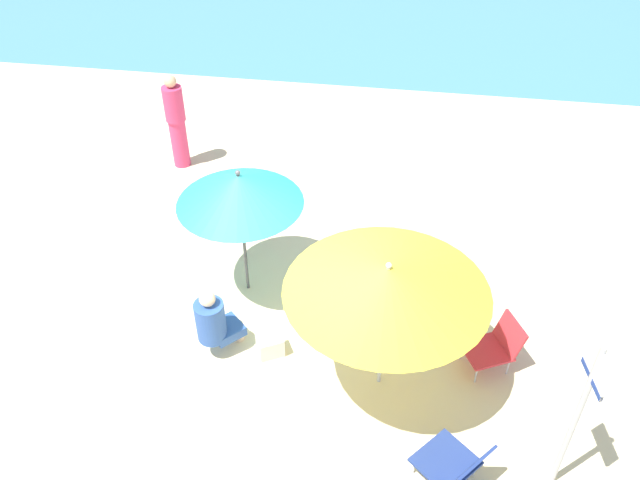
{
  "coord_description": "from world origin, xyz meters",
  "views": [
    {
      "loc": [
        1.34,
        -5.32,
        5.95
      ],
      "look_at": [
        0.35,
        1.06,
        0.7
      ],
      "focal_mm": 37.16,
      "sensor_mm": 36.0,
      "label": 1
    }
  ],
  "objects_px": {
    "umbrella_yellow": "(388,280)",
    "person_a": "(176,122)",
    "beach_chair_a": "(456,465)",
    "beach_bag": "(270,346)",
    "swim_ring": "(436,302)",
    "person_b": "(215,321)",
    "beach_chair_b": "(496,344)",
    "umbrella_teal": "(239,189)",
    "beach_chair_c": "(355,273)",
    "warning_sign": "(583,401)"
  },
  "relations": [
    {
      "from": "person_b",
      "to": "umbrella_yellow",
      "type": "bearing_deg",
      "value": -51.24
    },
    {
      "from": "umbrella_teal",
      "to": "umbrella_yellow",
      "type": "bearing_deg",
      "value": -34.98
    },
    {
      "from": "umbrella_teal",
      "to": "person_b",
      "type": "xyz_separation_m",
      "value": [
        -0.09,
        -1.11,
        -1.08
      ]
    },
    {
      "from": "beach_chair_b",
      "to": "beach_bag",
      "type": "height_order",
      "value": "beach_chair_b"
    },
    {
      "from": "person_a",
      "to": "person_b",
      "type": "bearing_deg",
      "value": 4.13
    },
    {
      "from": "beach_bag",
      "to": "beach_chair_b",
      "type": "bearing_deg",
      "value": 5.22
    },
    {
      "from": "umbrella_yellow",
      "to": "beach_chair_c",
      "type": "xyz_separation_m",
      "value": [
        -0.44,
        1.37,
        -1.2
      ]
    },
    {
      "from": "beach_chair_a",
      "to": "person_b",
      "type": "bearing_deg",
      "value": 15.47
    },
    {
      "from": "umbrella_teal",
      "to": "person_a",
      "type": "height_order",
      "value": "umbrella_teal"
    },
    {
      "from": "umbrella_yellow",
      "to": "person_a",
      "type": "distance_m",
      "value": 5.45
    },
    {
      "from": "umbrella_teal",
      "to": "beach_chair_a",
      "type": "bearing_deg",
      "value": -42.48
    },
    {
      "from": "person_a",
      "to": "beach_bag",
      "type": "bearing_deg",
      "value": 11.7
    },
    {
      "from": "beach_bag",
      "to": "swim_ring",
      "type": "bearing_deg",
      "value": 30.27
    },
    {
      "from": "person_b",
      "to": "beach_chair_b",
      "type": "bearing_deg",
      "value": -41.26
    },
    {
      "from": "beach_chair_c",
      "to": "warning_sign",
      "type": "xyz_separation_m",
      "value": [
        2.22,
        -2.34,
        0.91
      ]
    },
    {
      "from": "beach_chair_b",
      "to": "warning_sign",
      "type": "relative_size",
      "value": 0.37
    },
    {
      "from": "beach_chair_a",
      "to": "beach_bag",
      "type": "bearing_deg",
      "value": 8.37
    },
    {
      "from": "beach_chair_c",
      "to": "beach_bag",
      "type": "bearing_deg",
      "value": 35.05
    },
    {
      "from": "beach_chair_c",
      "to": "person_b",
      "type": "xyz_separation_m",
      "value": [
        -1.47,
        -1.2,
        0.14
      ]
    },
    {
      "from": "swim_ring",
      "to": "person_a",
      "type": "bearing_deg",
      "value": 147.37
    },
    {
      "from": "beach_chair_a",
      "to": "beach_bag",
      "type": "distance_m",
      "value": 2.51
    },
    {
      "from": "umbrella_teal",
      "to": "beach_chair_b",
      "type": "bearing_deg",
      "value": -15.01
    },
    {
      "from": "swim_ring",
      "to": "beach_bag",
      "type": "distance_m",
      "value": 2.21
    },
    {
      "from": "beach_chair_c",
      "to": "person_b",
      "type": "height_order",
      "value": "person_b"
    },
    {
      "from": "beach_chair_a",
      "to": "swim_ring",
      "type": "xyz_separation_m",
      "value": [
        -0.2,
        2.46,
        -0.24
      ]
    },
    {
      "from": "warning_sign",
      "to": "beach_bag",
      "type": "relative_size",
      "value": 6.67
    },
    {
      "from": "umbrella_teal",
      "to": "umbrella_yellow",
      "type": "xyz_separation_m",
      "value": [
        1.82,
        -1.27,
        -0.01
      ]
    },
    {
      "from": "beach_chair_a",
      "to": "beach_chair_b",
      "type": "height_order",
      "value": "beach_chair_b"
    },
    {
      "from": "umbrella_teal",
      "to": "beach_chair_c",
      "type": "bearing_deg",
      "value": 4.0
    },
    {
      "from": "umbrella_teal",
      "to": "warning_sign",
      "type": "relative_size",
      "value": 0.93
    },
    {
      "from": "person_a",
      "to": "warning_sign",
      "type": "height_order",
      "value": "warning_sign"
    },
    {
      "from": "beach_chair_b",
      "to": "person_b",
      "type": "distance_m",
      "value": 3.2
    },
    {
      "from": "person_a",
      "to": "beach_chair_a",
      "type": "bearing_deg",
      "value": 21.04
    },
    {
      "from": "beach_chair_b",
      "to": "swim_ring",
      "type": "height_order",
      "value": "beach_chair_b"
    },
    {
      "from": "beach_chair_b",
      "to": "beach_chair_a",
      "type": "bearing_deg",
      "value": 48.05
    },
    {
      "from": "person_b",
      "to": "warning_sign",
      "type": "bearing_deg",
      "value": -63.42
    },
    {
      "from": "person_b",
      "to": "warning_sign",
      "type": "height_order",
      "value": "warning_sign"
    },
    {
      "from": "umbrella_teal",
      "to": "beach_bag",
      "type": "relative_size",
      "value": 6.23
    },
    {
      "from": "beach_chair_c",
      "to": "warning_sign",
      "type": "height_order",
      "value": "warning_sign"
    },
    {
      "from": "umbrella_teal",
      "to": "warning_sign",
      "type": "distance_m",
      "value": 4.26
    },
    {
      "from": "beach_chair_a",
      "to": "umbrella_teal",
      "type": "bearing_deg",
      "value": -1.43
    },
    {
      "from": "umbrella_yellow",
      "to": "person_a",
      "type": "height_order",
      "value": "umbrella_yellow"
    },
    {
      "from": "beach_chair_c",
      "to": "person_b",
      "type": "distance_m",
      "value": 1.91
    },
    {
      "from": "umbrella_teal",
      "to": "warning_sign",
      "type": "height_order",
      "value": "warning_sign"
    },
    {
      "from": "beach_chair_a",
      "to": "swim_ring",
      "type": "relative_size",
      "value": 1.51
    },
    {
      "from": "warning_sign",
      "to": "umbrella_teal",
      "type": "bearing_deg",
      "value": 137.43
    },
    {
      "from": "beach_chair_a",
      "to": "person_a",
      "type": "bearing_deg",
      "value": -8.39
    },
    {
      "from": "beach_chair_c",
      "to": "person_a",
      "type": "xyz_separation_m",
      "value": [
        -3.16,
        2.65,
        0.44
      ]
    },
    {
      "from": "umbrella_teal",
      "to": "beach_bag",
      "type": "bearing_deg",
      "value": -63.54
    },
    {
      "from": "swim_ring",
      "to": "beach_chair_a",
      "type": "bearing_deg",
      "value": -85.28
    }
  ]
}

